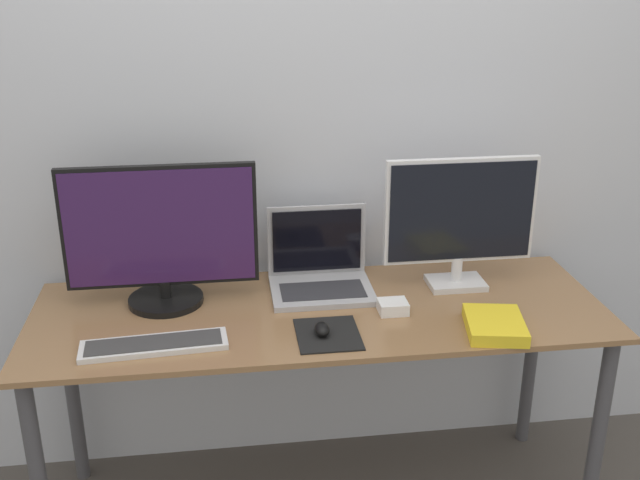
{
  "coord_description": "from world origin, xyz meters",
  "views": [
    {
      "loc": [
        -0.28,
        -1.76,
        1.81
      ],
      "look_at": [
        0.01,
        0.37,
        0.97
      ],
      "focal_mm": 42.0,
      "sensor_mm": 36.0,
      "label": 1
    }
  ],
  "objects_px": {
    "monitor_left": "(161,237)",
    "power_brick": "(393,307)",
    "book": "(495,325)",
    "mouse": "(322,329)",
    "keyboard": "(154,345)",
    "monitor_right": "(460,218)",
    "laptop": "(320,269)"
  },
  "relations": [
    {
      "from": "monitor_right",
      "to": "power_brick",
      "type": "height_order",
      "value": "monitor_right"
    },
    {
      "from": "power_brick",
      "to": "book",
      "type": "bearing_deg",
      "value": -30.51
    },
    {
      "from": "monitor_right",
      "to": "mouse",
      "type": "height_order",
      "value": "monitor_right"
    },
    {
      "from": "mouse",
      "to": "power_brick",
      "type": "bearing_deg",
      "value": 27.04
    },
    {
      "from": "keyboard",
      "to": "mouse",
      "type": "height_order",
      "value": "mouse"
    },
    {
      "from": "monitor_right",
      "to": "keyboard",
      "type": "xyz_separation_m",
      "value": [
        -0.97,
        -0.29,
        -0.23
      ]
    },
    {
      "from": "monitor_right",
      "to": "mouse",
      "type": "distance_m",
      "value": 0.61
    },
    {
      "from": "mouse",
      "to": "laptop",
      "type": "bearing_deg",
      "value": 83.36
    },
    {
      "from": "monitor_left",
      "to": "keyboard",
      "type": "relative_size",
      "value": 1.42
    },
    {
      "from": "monitor_left",
      "to": "keyboard",
      "type": "distance_m",
      "value": 0.36
    },
    {
      "from": "laptop",
      "to": "keyboard",
      "type": "distance_m",
      "value": 0.62
    },
    {
      "from": "book",
      "to": "mouse",
      "type": "bearing_deg",
      "value": 175.79
    },
    {
      "from": "mouse",
      "to": "power_brick",
      "type": "relative_size",
      "value": 0.8
    },
    {
      "from": "monitor_right",
      "to": "keyboard",
      "type": "distance_m",
      "value": 1.04
    },
    {
      "from": "laptop",
      "to": "book",
      "type": "relative_size",
      "value": 1.4
    },
    {
      "from": "book",
      "to": "monitor_right",
      "type": "bearing_deg",
      "value": 93.02
    },
    {
      "from": "monitor_right",
      "to": "keyboard",
      "type": "height_order",
      "value": "monitor_right"
    },
    {
      "from": "monitor_right",
      "to": "laptop",
      "type": "bearing_deg",
      "value": 173.76
    },
    {
      "from": "laptop",
      "to": "book",
      "type": "bearing_deg",
      "value": -38.64
    },
    {
      "from": "laptop",
      "to": "mouse",
      "type": "height_order",
      "value": "laptop"
    },
    {
      "from": "power_brick",
      "to": "mouse",
      "type": "bearing_deg",
      "value": -152.96
    },
    {
      "from": "laptop",
      "to": "keyboard",
      "type": "relative_size",
      "value": 0.79
    },
    {
      "from": "monitor_left",
      "to": "power_brick",
      "type": "bearing_deg",
      "value": -13.38
    },
    {
      "from": "monitor_left",
      "to": "mouse",
      "type": "height_order",
      "value": "monitor_left"
    },
    {
      "from": "keyboard",
      "to": "monitor_left",
      "type": "bearing_deg",
      "value": 86.58
    },
    {
      "from": "laptop",
      "to": "keyboard",
      "type": "xyz_separation_m",
      "value": [
        -0.52,
        -0.34,
        -0.05
      ]
    },
    {
      "from": "monitor_right",
      "to": "mouse",
      "type": "xyz_separation_m",
      "value": [
        -0.49,
        -0.29,
        -0.22
      ]
    },
    {
      "from": "monitor_right",
      "to": "book",
      "type": "bearing_deg",
      "value": -86.98
    },
    {
      "from": "monitor_right",
      "to": "power_brick",
      "type": "distance_m",
      "value": 0.37
    },
    {
      "from": "monitor_right",
      "to": "laptop",
      "type": "height_order",
      "value": "monitor_right"
    },
    {
      "from": "monitor_left",
      "to": "monitor_right",
      "type": "xyz_separation_m",
      "value": [
        0.95,
        0.0,
        0.02
      ]
    },
    {
      "from": "monitor_right",
      "to": "monitor_left",
      "type": "bearing_deg",
      "value": -179.99
    }
  ]
}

